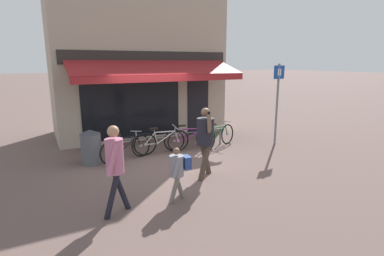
# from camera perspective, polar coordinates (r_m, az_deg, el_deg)

# --- Properties ---
(ground_plane) EXTENTS (160.00, 160.00, 0.00)m
(ground_plane) POSITION_cam_1_polar(r_m,az_deg,el_deg) (8.61, -4.66, -6.52)
(ground_plane) COLOR brown
(shop_front) EXTENTS (6.36, 4.55, 6.32)m
(shop_front) POSITION_cam_1_polar(r_m,az_deg,el_deg) (12.27, -10.41, 13.93)
(shop_front) COLOR tan
(shop_front) RESTS_ON ground_plane
(bike_rack_rail) EXTENTS (3.56, 0.04, 0.57)m
(bike_rack_rail) POSITION_cam_1_polar(r_m,az_deg,el_deg) (9.51, -3.38, -1.68)
(bike_rack_rail) COLOR #47494F
(bike_rack_rail) RESTS_ON ground_plane
(bicycle_black) EXTENTS (1.67, 0.81, 0.84)m
(bicycle_black) POSITION_cam_1_polar(r_m,az_deg,el_deg) (8.84, -12.44, -3.79)
(bicycle_black) COLOR black
(bicycle_black) RESTS_ON ground_plane
(bicycle_silver) EXTENTS (1.79, 0.52, 0.88)m
(bicycle_silver) POSITION_cam_1_polar(r_m,az_deg,el_deg) (9.29, -5.75, -2.63)
(bicycle_silver) COLOR black
(bicycle_silver) RESTS_ON ground_plane
(bicycle_purple) EXTENTS (1.80, 0.52, 0.84)m
(bicycle_purple) POSITION_cam_1_polar(r_m,az_deg,el_deg) (9.72, -0.36, -1.96)
(bicycle_purple) COLOR black
(bicycle_purple) RESTS_ON ground_plane
(bicycle_green) EXTENTS (1.68, 0.77, 0.84)m
(bicycle_green) POSITION_cam_1_polar(r_m,az_deg,el_deg) (10.01, 4.99, -1.56)
(bicycle_green) COLOR black
(bicycle_green) RESTS_ON ground_plane
(pedestrian_adult) EXTENTS (0.58, 0.76, 1.75)m
(pedestrian_adult) POSITION_cam_1_polar(r_m,az_deg,el_deg) (7.25, 2.56, -1.42)
(pedestrian_adult) COLOR #47382D
(pedestrian_adult) RESTS_ON ground_plane
(pedestrian_child) EXTENTS (0.51, 0.43, 1.14)m
(pedestrian_child) POSITION_cam_1_polar(r_m,az_deg,el_deg) (6.10, -2.68, -7.64)
(pedestrian_child) COLOR slate
(pedestrian_child) RESTS_ON ground_plane
(pedestrian_second_adult) EXTENTS (0.57, 0.56, 1.71)m
(pedestrian_second_adult) POSITION_cam_1_polar(r_m,az_deg,el_deg) (5.63, -14.49, -6.05)
(pedestrian_second_adult) COLOR black
(pedestrian_second_adult) RESTS_ON ground_plane
(litter_bin) EXTENTS (0.56, 0.56, 0.98)m
(litter_bin) POSITION_cam_1_polar(r_m,az_deg,el_deg) (8.77, -18.69, -3.43)
(litter_bin) COLOR #515459
(litter_bin) RESTS_ON ground_plane
(parking_sign) EXTENTS (0.44, 0.07, 2.74)m
(parking_sign) POSITION_cam_1_polar(r_m,az_deg,el_deg) (10.56, 15.98, 5.84)
(parking_sign) COLOR slate
(parking_sign) RESTS_ON ground_plane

